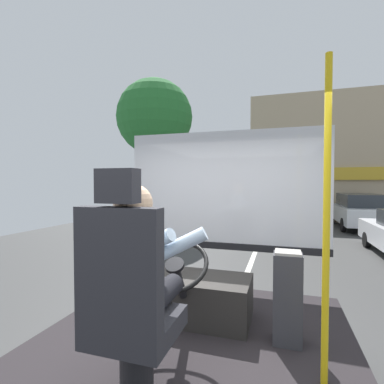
{
  "coord_description": "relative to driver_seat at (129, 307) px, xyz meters",
  "views": [
    {
      "loc": [
        0.69,
        -1.92,
        1.94
      ],
      "look_at": [
        -0.16,
        0.8,
        1.84
      ],
      "focal_mm": 26.79,
      "sensor_mm": 36.0,
      "label": 1
    }
  ],
  "objects": [
    {
      "name": "ground",
      "position": [
        0.12,
        9.32,
        -1.26
      ],
      "size": [
        18.0,
        44.0,
        0.06
      ],
      "color": "#3A3A3A"
    },
    {
      "name": "driver_seat",
      "position": [
        0.0,
        0.0,
        0.0
      ],
      "size": [
        0.48,
        0.48,
        1.38
      ],
      "color": "black",
      "rests_on": "bus_floor"
    },
    {
      "name": "bus_driver",
      "position": [
        -0.0,
        0.11,
        0.2
      ],
      "size": [
        0.75,
        0.57,
        0.78
      ],
      "color": "black",
      "rests_on": "driver_seat"
    },
    {
      "name": "steering_console",
      "position": [
        0.0,
        1.18,
        -0.38
      ],
      "size": [
        1.1,
        1.01,
        0.81
      ],
      "color": "#282623",
      "rests_on": "bus_floor"
    },
    {
      "name": "handrail_pole",
      "position": [
        1.09,
        0.58,
        0.45
      ],
      "size": [
        0.04,
        0.04,
        2.11
      ],
      "color": "gold",
      "rests_on": "bus_floor"
    },
    {
      "name": "fare_box",
      "position": [
        0.87,
        1.02,
        -0.23
      ],
      "size": [
        0.22,
        0.2,
        0.75
      ],
      "color": "#333338",
      "rests_on": "bus_floor"
    },
    {
      "name": "windshield_panel",
      "position": [
        0.12,
        2.14,
        0.44
      ],
      "size": [
        2.5,
        0.08,
        1.48
      ],
      "color": "silver"
    },
    {
      "name": "street_tree",
      "position": [
        -3.93,
        8.84,
        3.21
      ],
      "size": [
        2.93,
        2.93,
        5.94
      ],
      "color": "#4C3828",
      "rests_on": "ground"
    },
    {
      "name": "shop_building",
      "position": [
        5.61,
        16.75,
        1.98
      ],
      "size": [
        12.78,
        5.89,
        6.42
      ],
      "color": "tan",
      "rests_on": "ground"
    },
    {
      "name": "parked_car_silver",
      "position": [
        3.97,
        12.38,
        -0.48
      ],
      "size": [
        1.8,
        4.48,
        1.46
      ],
      "color": "silver",
      "rests_on": "ground"
    },
    {
      "name": "parked_car_charcoal",
      "position": [
        4.15,
        16.8,
        -0.6
      ],
      "size": [
        1.92,
        4.16,
        1.23
      ],
      "color": "#474C51",
      "rests_on": "ground"
    },
    {
      "name": "parked_car_black",
      "position": [
        3.87,
        22.8,
        -0.52
      ],
      "size": [
        1.95,
        4.4,
        1.39
      ],
      "color": "black",
      "rests_on": "ground"
    }
  ]
}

